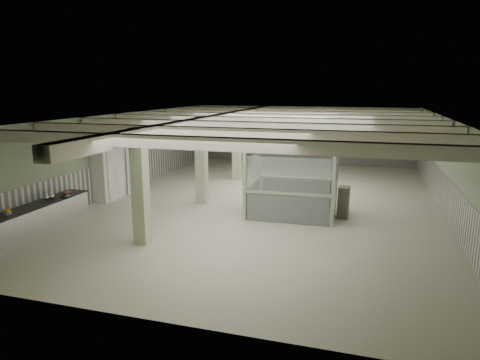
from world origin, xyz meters
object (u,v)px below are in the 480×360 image
(walkin_cooler, at_px, (116,169))
(filing_cabinet, at_px, (343,202))
(prep_counter, at_px, (36,218))
(guard_booth, at_px, (293,167))

(walkin_cooler, distance_m, filing_cabinet, 9.97)
(prep_counter, bearing_deg, guard_booth, 29.87)
(walkin_cooler, distance_m, guard_booth, 8.06)
(guard_booth, bearing_deg, prep_counter, -151.94)
(walkin_cooler, height_order, filing_cabinet, walkin_cooler)
(walkin_cooler, xyz_separation_m, filing_cabinet, (9.94, -0.48, -0.62))
(prep_counter, height_order, guard_booth, guard_booth)
(filing_cabinet, bearing_deg, walkin_cooler, -178.68)
(walkin_cooler, relative_size, guard_booth, 0.76)
(walkin_cooler, bearing_deg, prep_counter, -89.04)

